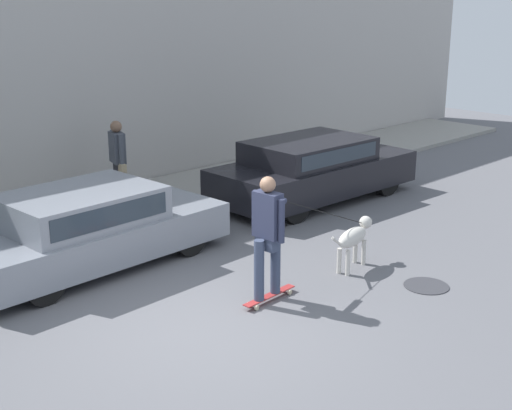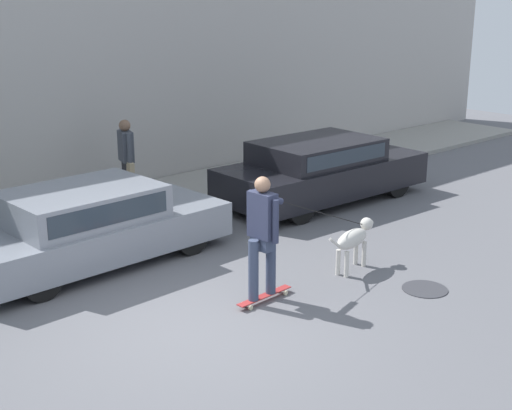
{
  "view_description": "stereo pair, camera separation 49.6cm",
  "coord_description": "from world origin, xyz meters",
  "views": [
    {
      "loc": [
        -5.27,
        -6.4,
        4.1
      ],
      "look_at": [
        2.06,
        1.11,
        0.95
      ],
      "focal_mm": 50.0,
      "sensor_mm": 36.0,
      "label": 1
    },
    {
      "loc": [
        -4.9,
        -6.74,
        4.1
      ],
      "look_at": [
        2.06,
        1.11,
        0.95
      ],
      "focal_mm": 50.0,
      "sensor_mm": 36.0,
      "label": 2
    }
  ],
  "objects": [
    {
      "name": "pedestrian_with_bag",
      "position": [
        2.21,
        5.09,
        1.01
      ],
      "size": [
        0.33,
        0.69,
        1.63
      ],
      "rotation": [
        0.0,
        0.0,
        2.85
      ],
      "color": "#28282D",
      "rests_on": "sidewalk_curb"
    },
    {
      "name": "parked_car_2",
      "position": [
        5.34,
        2.83,
        0.64
      ],
      "size": [
        4.49,
        1.95,
        1.28
      ],
      "rotation": [
        0.0,
        0.0,
        -0.03
      ],
      "color": "black",
      "rests_on": "ground_plane"
    },
    {
      "name": "ground_plane",
      "position": [
        0.0,
        0.0,
        0.0
      ],
      "size": [
        36.0,
        36.0,
        0.0
      ],
      "primitive_type": "plane",
      "color": "slate"
    },
    {
      "name": "parked_car_1",
      "position": [
        0.14,
        2.82,
        0.6
      ],
      "size": [
        4.3,
        1.92,
        1.23
      ],
      "rotation": [
        0.0,
        0.0,
        0.04
      ],
      "color": "black",
      "rests_on": "ground_plane"
    },
    {
      "name": "manhole_cover",
      "position": [
        3.17,
        -1.29,
        0.01
      ],
      "size": [
        0.65,
        0.65,
        0.01
      ],
      "color": "#38383D",
      "rests_on": "ground_plane"
    },
    {
      "name": "sidewalk_curb",
      "position": [
        0.0,
        5.05,
        0.05
      ],
      "size": [
        30.0,
        2.39,
        0.1
      ],
      "color": "gray",
      "rests_on": "ground_plane"
    },
    {
      "name": "skateboarder",
      "position": [
        1.15,
        -0.06,
        1.02
      ],
      "size": [
        2.67,
        0.57,
        1.78
      ],
      "rotation": [
        0.0,
        0.0,
        0.06
      ],
      "color": "beige",
      "rests_on": "ground_plane"
    },
    {
      "name": "dog",
      "position": [
        2.98,
        -0.09,
        0.5
      ],
      "size": [
        1.25,
        0.42,
        0.73
      ],
      "rotation": [
        0.0,
        0.0,
        0.2
      ],
      "color": "beige",
      "rests_on": "ground_plane"
    }
  ]
}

